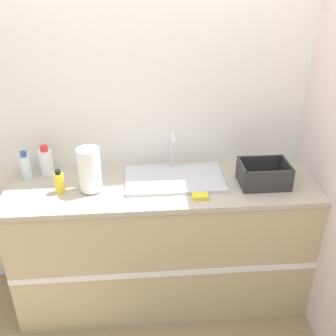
# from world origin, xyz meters

# --- Properties ---
(ground_plane) EXTENTS (12.00, 12.00, 0.00)m
(ground_plane) POSITION_xyz_m (0.00, 0.00, 0.00)
(ground_plane) COLOR #937A56
(wall_back) EXTENTS (4.25, 0.06, 2.60)m
(wall_back) POSITION_xyz_m (0.00, 0.58, 1.30)
(wall_back) COLOR silver
(wall_back) RESTS_ON ground_plane
(wall_right) EXTENTS (0.06, 2.55, 2.60)m
(wall_right) POSITION_xyz_m (0.95, 0.28, 1.30)
(wall_right) COLOR silver
(wall_right) RESTS_ON ground_plane
(counter_cabinet) EXTENTS (1.87, 0.57, 0.90)m
(counter_cabinet) POSITION_xyz_m (0.00, 0.28, 0.45)
(counter_cabinet) COLOR tan
(counter_cabinet) RESTS_ON ground_plane
(sink) EXTENTS (0.60, 0.35, 0.26)m
(sink) POSITION_xyz_m (0.07, 0.31, 0.91)
(sink) COLOR silver
(sink) RESTS_ON counter_cabinet
(paper_towel_roll) EXTENTS (0.13, 0.13, 0.27)m
(paper_towel_roll) POSITION_xyz_m (-0.42, 0.23, 1.03)
(paper_towel_roll) COLOR #4C4C51
(paper_towel_roll) RESTS_ON counter_cabinet
(dish_rack) EXTENTS (0.29, 0.21, 0.14)m
(dish_rack) POSITION_xyz_m (0.60, 0.22, 0.95)
(dish_rack) COLOR #2D2D2D
(dish_rack) RESTS_ON counter_cabinet
(bottle_yellow) EXTENTS (0.06, 0.06, 0.15)m
(bottle_yellow) POSITION_xyz_m (-0.60, 0.23, 0.96)
(bottle_yellow) COLOR yellow
(bottle_yellow) RESTS_ON counter_cabinet
(bottle_white_spray) EXTENTS (0.08, 0.08, 0.19)m
(bottle_white_spray) POSITION_xyz_m (-0.72, 0.46, 0.98)
(bottle_white_spray) COLOR white
(bottle_white_spray) RESTS_ON counter_cabinet
(bottle_clear) EXTENTS (0.06, 0.06, 0.18)m
(bottle_clear) POSITION_xyz_m (-0.83, 0.41, 0.98)
(bottle_clear) COLOR silver
(bottle_clear) RESTS_ON counter_cabinet
(sponge) EXTENTS (0.09, 0.06, 0.02)m
(sponge) POSITION_xyz_m (0.20, 0.09, 0.91)
(sponge) COLOR yellow
(sponge) RESTS_ON counter_cabinet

